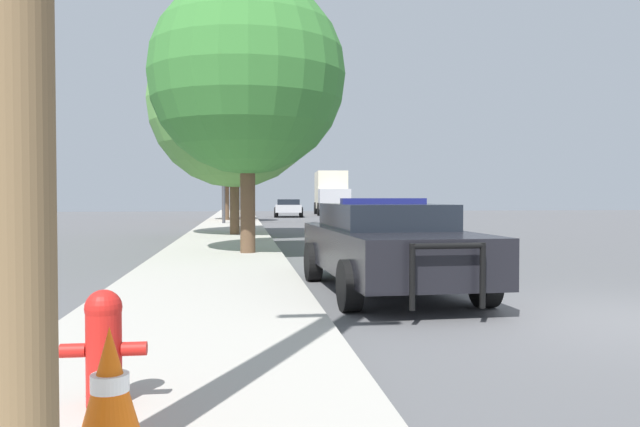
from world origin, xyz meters
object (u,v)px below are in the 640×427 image
Objects in this scene: tree_sidewalk_near at (247,76)px; car_background_distant at (289,207)px; box_truck at (331,192)px; police_car at (387,244)px; fire_hydrant at (104,344)px; tree_sidewalk_far at (225,154)px; traffic_light at (250,146)px; tree_sidewalk_mid at (234,102)px; traffic_cone at (110,389)px.

car_background_distant is at bearing 83.76° from tree_sidewalk_near.
police_car is at bearing 86.54° from box_truck.
car_background_distant is at bearing 56.76° from box_truck.
car_background_distant is 6.50m from box_truck.
tree_sidewalk_near reaches higher than fire_hydrant.
tree_sidewalk_near is at bearing -87.13° from tree_sidewalk_far.
box_truck is at bearing 79.92° from fire_hydrant.
traffic_light is 13.41m from car_background_distant.
police_car is 35.15m from car_background_distant.
tree_sidewalk_far reaches higher than car_background_distant.
tree_sidewalk_mid is at bearing 87.92° from fire_hydrant.
fire_hydrant is 0.10× the size of tree_sidewalk_mid.
box_truck is (3.83, 5.12, 1.13)m from car_background_distant.
traffic_cone is at bearing -91.22° from car_background_distant.
tree_sidewalk_mid is at bearing -94.82° from car_background_distant.
fire_hydrant is at bearing -95.46° from tree_sidewalk_near.
traffic_light is at bearing 87.19° from fire_hydrant.
police_car is 6.20m from fire_hydrant.
fire_hydrant reaches higher than traffic_cone.
traffic_light is 0.75× the size of box_truck.
fire_hydrant is 0.79m from traffic_cone.
tree_sidewalk_mid reaches higher than box_truck.
traffic_light reaches higher than police_car.
tree_sidewalk_mid reaches higher than traffic_light.
tree_sidewalk_near is 7.32m from tree_sidewalk_mid.
tree_sidewalk_mid is at bearing -87.23° from tree_sidewalk_far.
box_truck reaches higher than traffic_cone.
traffic_light is 4.54m from tree_sidewalk_far.
police_car is 0.88× the size of tree_sidewalk_far.
tree_sidewalk_mid is 19.58m from traffic_cone.
traffic_light is 16.79m from tree_sidewalk_near.
tree_sidewalk_far is (-0.00, 32.13, 3.38)m from fire_hydrant.
traffic_light is 19.15m from box_truck.
box_truck is (8.11, 45.59, 1.30)m from fire_hydrant.
fire_hydrant is 0.14× the size of traffic_light.
tree_sidewalk_mid is at bearing -94.23° from traffic_light.
tree_sidewalk_near is at bearing 85.82° from traffic_cone.
traffic_light is 0.72× the size of tree_sidewalk_mid.
tree_sidewalk_far is 8.41× the size of traffic_cone.
traffic_light reaches higher than car_background_distant.
traffic_light is 8.28× the size of traffic_cone.
tree_sidewalk_mid reaches higher than tree_sidewalk_near.
box_truck reaches higher than police_car.
police_car is 7.08m from tree_sidewalk_near.
fire_hydrant is at bearing 104.17° from traffic_cone.
box_truck is at bearing 80.31° from traffic_cone.
police_car is 6.57× the size of fire_hydrant.
tree_sidewalk_far reaches higher than traffic_light.
police_car is 0.64× the size of tree_sidewalk_mid.
tree_sidewalk_mid reaches higher than car_background_distant.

